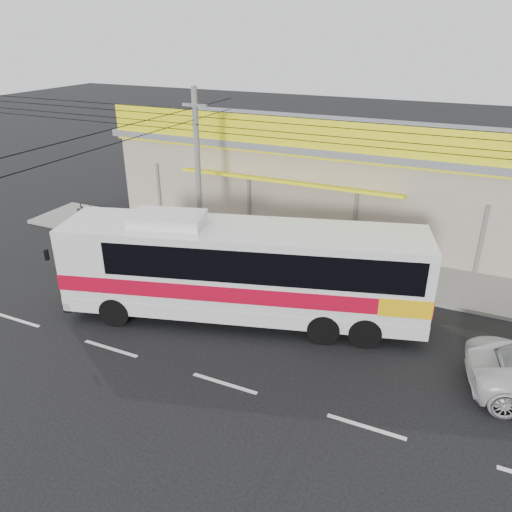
{
  "coord_description": "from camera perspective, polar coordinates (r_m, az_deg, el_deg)",
  "views": [
    {
      "loc": [
        5.46,
        -12.31,
        9.11
      ],
      "look_at": [
        -1.09,
        2.0,
        1.85
      ],
      "focal_mm": 35.0,
      "sensor_mm": 36.0,
      "label": 1
    }
  ],
  "objects": [
    {
      "name": "motorbike_red",
      "position": [
        25.12,
        -18.12,
        3.65
      ],
      "size": [
        1.75,
        1.01,
        0.87
      ],
      "primitive_type": "imported",
      "rotation": [
        0.0,
        0.0,
        1.29
      ],
      "color": "maroon",
      "rests_on": "sidewalk"
    },
    {
      "name": "ground",
      "position": [
        16.26,
        0.57,
        -9.32
      ],
      "size": [
        120.0,
        120.0,
        0.0
      ],
      "primitive_type": "plane",
      "color": "black",
      "rests_on": "ground"
    },
    {
      "name": "utility_pole",
      "position": [
        20.16,
        -6.94,
        15.23
      ],
      "size": [
        34.0,
        14.0,
        7.07
      ],
      "color": "slate",
      "rests_on": "ground"
    },
    {
      "name": "coach_bus",
      "position": [
        16.35,
        -0.88,
        -1.22
      ],
      "size": [
        12.06,
        5.62,
        3.64
      ],
      "rotation": [
        0.0,
        0.0,
        0.28
      ],
      "color": "silver",
      "rests_on": "ground"
    },
    {
      "name": "storefront_building",
      "position": [
        25.4,
        11.4,
        8.72
      ],
      "size": [
        22.6,
        9.2,
        5.7
      ],
      "color": "#AA9E89",
      "rests_on": "ground"
    },
    {
      "name": "motorbike_dark",
      "position": [
        26.14,
        -19.05,
        4.57
      ],
      "size": [
        1.83,
        1.17,
        1.07
      ],
      "primitive_type": "imported",
      "rotation": [
        0.0,
        0.0,
        1.16
      ],
      "color": "black",
      "rests_on": "sidewalk"
    },
    {
      "name": "sidewalk",
      "position": [
        21.14,
        7.23,
        -0.75
      ],
      "size": [
        30.0,
        3.2,
        0.15
      ],
      "primitive_type": "cube",
      "color": "gray",
      "rests_on": "ground"
    },
    {
      "name": "lane_markings",
      "position": [
        14.46,
        -3.6,
        -14.35
      ],
      "size": [
        50.0,
        0.12,
        0.01
      ],
      "primitive_type": null,
      "color": "silver",
      "rests_on": "ground"
    }
  ]
}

